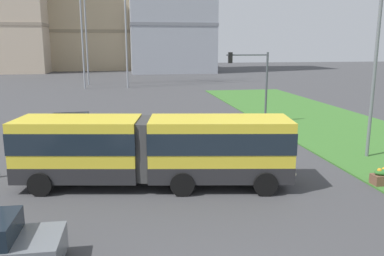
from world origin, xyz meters
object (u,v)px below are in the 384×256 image
(traffic_light_far_right, at_px, (253,75))
(streetlight_median, at_px, (375,63))
(articulated_bus, at_px, (154,149))
(car_maroon_sedan, at_px, (73,126))

(traffic_light_far_right, xyz_separation_m, streetlight_median, (3.38, -9.99, 1.30))
(streetlight_median, bearing_deg, articulated_bus, -167.88)
(car_maroon_sedan, bearing_deg, traffic_light_far_right, 9.82)
(car_maroon_sedan, height_order, traffic_light_far_right, traffic_light_far_right)
(articulated_bus, bearing_deg, traffic_light_far_right, 55.98)
(articulated_bus, distance_m, car_maroon_sedan, 11.32)
(traffic_light_far_right, bearing_deg, articulated_bus, -124.02)
(streetlight_median, bearing_deg, car_maroon_sedan, 155.02)
(car_maroon_sedan, bearing_deg, articulated_bus, -65.34)
(articulated_bus, height_order, streetlight_median, streetlight_median)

